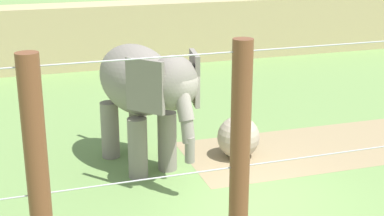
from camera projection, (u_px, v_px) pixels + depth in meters
name	position (u px, v px, depth m)	size (l,w,h in m)	color
ground_plane	(248.00, 199.00, 11.74)	(120.00, 120.00, 0.00)	#6B8E4C
dirt_patch	(314.00, 148.00, 14.48)	(6.68, 2.95, 0.01)	#937F5B
embankment_wall	(119.00, 34.00, 23.25)	(36.00, 1.80, 2.52)	tan
elephant	(143.00, 88.00, 12.76)	(2.11, 3.87, 2.94)	gray
enrichment_ball	(238.00, 137.00, 13.77)	(1.04, 1.04, 1.04)	tan
cable_fence	(337.00, 171.00, 8.16)	(9.54, 0.27, 4.06)	brown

